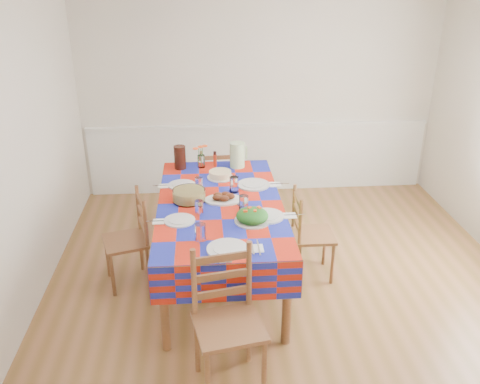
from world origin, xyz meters
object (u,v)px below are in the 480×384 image
Objects in this scene: meat_platter at (223,198)px; chair_near at (227,322)px; chair_left at (130,240)px; green_pitcher at (237,155)px; dining_table at (220,211)px; chair_right at (309,235)px; chair_far at (216,183)px; tea_pitcher at (180,157)px.

meat_platter is 0.33× the size of chair_near.
chair_near is 1.58m from chair_left.
meat_platter is at bearing -102.79° from green_pitcher.
green_pitcher is 1.46m from chair_left.
chair_right is at bearing 0.01° from dining_table.
meat_platter is at bearing 41.24° from dining_table.
chair_right is (0.85, 1.32, -0.07)m from chair_near.
chair_left is (-0.88, -0.01, -0.40)m from meat_platter.
green_pitcher is (0.19, 0.84, 0.11)m from meat_platter.
dining_table is at bearing 72.73° from chair_left.
chair_left is (-1.07, -0.86, -0.50)m from green_pitcher.
dining_table is 0.89m from chair_left.
chair_left is 1.69m from chair_right.
chair_far reaches higher than meat_platter.
green_pitcher is at bearing 35.98° from chair_right.
chair_right is at bearing 73.14° from chair_left.
tea_pitcher is 0.28× the size of chair_far.
chair_near is (-0.23, -2.19, -0.44)m from green_pitcher.
chair_far is (-0.22, 0.46, -0.51)m from green_pitcher.
meat_platter is 0.94m from tea_pitcher.
chair_far is (-0.03, 1.30, -0.41)m from meat_platter.
chair_far is 0.97× the size of chair_left.
green_pitcher is 0.29× the size of chair_left.
dining_table is 0.13m from meat_platter.
tea_pitcher is (-0.41, 0.84, 0.10)m from meat_platter.
chair_near reaches higher than dining_table.
green_pitcher is 0.30× the size of chair_far.
dining_table is 0.98m from tea_pitcher.
meat_platter is 0.39× the size of chair_right.
dining_table is 2.36× the size of chair_right.
chair_far is at bearing 50.05° from tea_pitcher.
meat_platter is 1.41× the size of tea_pitcher.
chair_far is 1.57m from chair_left.
chair_left is (-0.46, -0.86, -0.49)m from tea_pitcher.
chair_near reaches higher than meat_platter.
dining_table is 2.37× the size of chair_far.
green_pitcher reaches higher than chair_near.
chair_right is (0.62, -0.87, -0.51)m from green_pitcher.
green_pitcher reaches higher than tea_pitcher.
chair_near is 1.18× the size of chair_far.
tea_pitcher reaches higher than dining_table.
meat_platter is at bearing 74.49° from chair_left.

